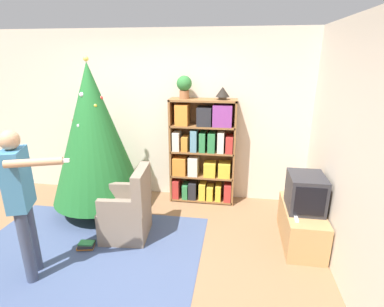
{
  "coord_description": "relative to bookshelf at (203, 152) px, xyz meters",
  "views": [
    {
      "loc": [
        1.24,
        -2.69,
        2.22
      ],
      "look_at": [
        0.7,
        0.82,
        1.05
      ],
      "focal_mm": 28.0,
      "sensor_mm": 36.0,
      "label": 1
    }
  ],
  "objects": [
    {
      "name": "area_rug",
      "position": [
        -1.2,
        -1.56,
        -0.81
      ],
      "size": [
        2.7,
        1.95,
        0.01
      ],
      "color": "#3D4C70",
      "rests_on": "ground_plane"
    },
    {
      "name": "ground_plane",
      "position": [
        -0.74,
        -1.64,
        -0.81
      ],
      "size": [
        14.0,
        14.0,
        0.0
      ],
      "primitive_type": "plane",
      "color": "#846042"
    },
    {
      "name": "book_pile_near_tree",
      "position": [
        -1.02,
        -0.93,
        -0.76
      ],
      "size": [
        0.22,
        0.17,
        0.1
      ],
      "color": "#843889",
      "rests_on": "ground_plane"
    },
    {
      "name": "wall_back",
      "position": [
        -0.74,
        0.23,
        0.49
      ],
      "size": [
        8.0,
        0.1,
        2.6
      ],
      "color": "beige",
      "rests_on": "ground_plane"
    },
    {
      "name": "television",
      "position": [
        1.34,
        -0.95,
        -0.14
      ],
      "size": [
        0.4,
        0.48,
        0.43
      ],
      "color": "#28282D",
      "rests_on": "tv_stand"
    },
    {
      "name": "potted_plant",
      "position": [
        -0.28,
        0.01,
        0.99
      ],
      "size": [
        0.22,
        0.22,
        0.33
      ],
      "color": "#935B38",
      "rests_on": "bookshelf"
    },
    {
      "name": "game_remote",
      "position": [
        1.21,
        -1.23,
        -0.34
      ],
      "size": [
        0.04,
        0.12,
        0.02
      ],
      "color": "white",
      "rests_on": "tv_stand"
    },
    {
      "name": "wall_right",
      "position": [
        1.63,
        -1.64,
        0.49
      ],
      "size": [
        0.1,
        8.0,
        2.6
      ],
      "color": "beige",
      "rests_on": "ground_plane"
    },
    {
      "name": "bookshelf",
      "position": [
        0.0,
        0.0,
        0.0
      ],
      "size": [
        0.99,
        0.3,
        1.61
      ],
      "color": "brown",
      "rests_on": "ground_plane"
    },
    {
      "name": "tv_stand",
      "position": [
        1.34,
        -0.94,
        -0.58
      ],
      "size": [
        0.44,
        0.95,
        0.46
      ],
      "color": "tan",
      "rests_on": "ground_plane"
    },
    {
      "name": "book_pile_by_chair",
      "position": [
        -1.23,
        -1.48,
        -0.77
      ],
      "size": [
        0.23,
        0.19,
        0.09
      ],
      "color": "orange",
      "rests_on": "ground_plane"
    },
    {
      "name": "armchair",
      "position": [
        -0.81,
        -1.13,
        -0.49
      ],
      "size": [
        0.62,
        0.61,
        0.92
      ],
      "rotation": [
        0.0,
        0.0,
        -1.48
      ],
      "color": "#7A6B5B",
      "rests_on": "ground_plane"
    },
    {
      "name": "standing_person",
      "position": [
        -1.54,
        -1.98,
        0.12
      ],
      "size": [
        0.72,
        0.44,
        1.58
      ],
      "rotation": [
        0.0,
        0.0,
        -1.22
      ],
      "color": "#38425B",
      "rests_on": "ground_plane"
    },
    {
      "name": "christmas_tree",
      "position": [
        -1.46,
        -0.56,
        0.37
      ],
      "size": [
        1.28,
        1.28,
        2.21
      ],
      "color": "#4C3323",
      "rests_on": "ground_plane"
    },
    {
      "name": "table_lamp",
      "position": [
        0.28,
        0.01,
        0.9
      ],
      "size": [
        0.2,
        0.2,
        0.18
      ],
      "color": "#473828",
      "rests_on": "bookshelf"
    }
  ]
}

